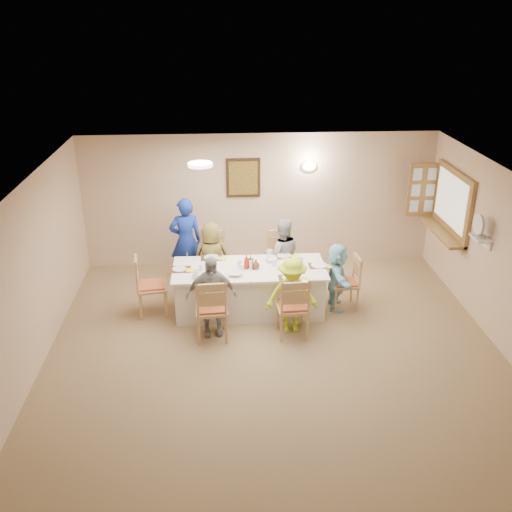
{
  "coord_description": "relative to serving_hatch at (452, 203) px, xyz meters",
  "views": [
    {
      "loc": [
        -0.72,
        -6.57,
        4.57
      ],
      "look_at": [
        -0.2,
        1.4,
        1.05
      ],
      "focal_mm": 40.0,
      "sensor_mm": 36.0,
      "label": 1
    }
  ],
  "objects": [
    {
      "name": "placemat_le",
      "position": [
        -4.61,
        -0.8,
        -0.74
      ],
      "size": [
        0.36,
        0.26,
        0.01
      ],
      "primitive_type": "cube",
      "color": "#472B19",
      "rests_on": "dining_table"
    },
    {
      "name": "condiment_brown",
      "position": [
        -3.48,
        -0.76,
        -0.64
      ],
      "size": [
        0.11,
        0.11,
        0.2
      ],
      "primitive_type": "imported",
      "rotation": [
        0.0,
        0.0,
        -0.12
      ],
      "color": "brown",
      "rests_on": "dining_table"
    },
    {
      "name": "chair_right_end",
      "position": [
        -1.96,
        -0.8,
        -1.05
      ],
      "size": [
        0.46,
        0.46,
        0.91
      ],
      "primitive_type": null,
      "rotation": [
        0.0,
        0.0,
        -1.52
      ],
      "color": "tan",
      "rests_on": "ground"
    },
    {
      "name": "chair_left_end",
      "position": [
        -5.06,
        -0.8,
        -1.0
      ],
      "size": [
        0.54,
        0.54,
        1.01
      ],
      "primitive_type": null,
      "rotation": [
        0.0,
        0.0,
        1.71
      ],
      "color": "tan",
      "rests_on": "ground"
    },
    {
      "name": "plate_bl",
      "position": [
        -4.11,
        -0.38,
        -0.73
      ],
      "size": [
        0.24,
        0.24,
        0.02
      ],
      "primitive_type": "cylinder",
      "color": "white",
      "rests_on": "dining_table"
    },
    {
      "name": "chair_front_right",
      "position": [
        -2.91,
        -1.6,
        -1.0
      ],
      "size": [
        0.5,
        0.5,
        0.99
      ],
      "primitive_type": null,
      "rotation": [
        0.0,
        0.0,
        3.19
      ],
      "color": "tan",
      "rests_on": "ground"
    },
    {
      "name": "ground",
      "position": [
        -3.21,
        -2.4,
        -1.5
      ],
      "size": [
        7.0,
        7.0,
        0.0
      ],
      "primitive_type": "plane",
      "color": "#907553"
    },
    {
      "name": "bowl_a",
      "position": [
        -3.73,
        -1.05,
        -0.71
      ],
      "size": [
        0.25,
        0.25,
        0.06
      ],
      "primitive_type": "imported",
      "rotation": [
        0.0,
        0.0,
        -0.04
      ],
      "color": "white",
      "rests_on": "dining_table"
    },
    {
      "name": "diner_back_right",
      "position": [
        -2.91,
        -0.12,
        -0.84
      ],
      "size": [
        0.66,
        0.53,
        1.32
      ],
      "primitive_type": "imported",
      "rotation": [
        0.0,
        0.0,
        3.16
      ],
      "color": "#9C9BA2",
      "rests_on": "ground"
    },
    {
      "name": "napkin_fr",
      "position": [
        -2.73,
        -1.27,
        -0.73
      ],
      "size": [
        0.14,
        0.14,
        0.01
      ],
      "primitive_type": "cube",
      "color": "yellow",
      "rests_on": "dining_table"
    },
    {
      "name": "placemat_re",
      "position": [
        -2.39,
        -0.8,
        -0.74
      ],
      "size": [
        0.33,
        0.25,
        0.01
      ],
      "primitive_type": "cube",
      "color": "#472B19",
      "rests_on": "dining_table"
    },
    {
      "name": "condiment_ketchup",
      "position": [
        -3.55,
        -0.81,
        -0.62
      ],
      "size": [
        0.14,
        0.14,
        0.23
      ],
      "primitive_type": "imported",
      "rotation": [
        0.0,
        0.0,
        -0.29
      ],
      "color": "#B2230F",
      "rests_on": "dining_table"
    },
    {
      "name": "napkin_fl",
      "position": [
        -3.93,
        -1.27,
        -0.73
      ],
      "size": [
        0.13,
        0.13,
        0.01
      ],
      "primitive_type": "cube",
      "color": "yellow",
      "rests_on": "dining_table"
    },
    {
      "name": "placemat_br",
      "position": [
        -2.91,
        -0.38,
        -0.74
      ],
      "size": [
        0.35,
        0.26,
        0.01
      ],
      "primitive_type": "cube",
      "color": "#472B19",
      "rests_on": "dining_table"
    },
    {
      "name": "wall_sconce",
      "position": [
        -2.31,
        1.04,
        0.4
      ],
      "size": [
        0.26,
        0.09,
        0.18
      ],
      "primitive_type": "ellipsoid",
      "color": "white",
      "rests_on": "room_walls"
    },
    {
      "name": "diner_front_right",
      "position": [
        -2.91,
        -1.48,
        -0.9
      ],
      "size": [
        0.79,
        0.47,
        1.2
      ],
      "primitive_type": "imported",
      "rotation": [
        0.0,
        0.0,
        0.01
      ],
      "color": "#B9DE23",
      "rests_on": "ground"
    },
    {
      "name": "teacup_b",
      "position": [
        -3.13,
        -0.3,
        -0.7
      ],
      "size": [
        0.13,
        0.13,
        0.09
      ],
      "primitive_type": "imported",
      "rotation": [
        0.0,
        0.0,
        -0.23
      ],
      "color": "white",
      "rests_on": "dining_table"
    },
    {
      "name": "chair_back_right",
      "position": [
        -2.91,
        0.0,
        -1.0
      ],
      "size": [
        0.53,
        0.53,
        1.01
      ],
      "primitive_type": null,
      "rotation": [
        0.0,
        0.0,
        0.1
      ],
      "color": "tan",
      "rests_on": "ground"
    },
    {
      "name": "drinking_glass",
      "position": [
        -3.66,
        -0.75,
        -0.68
      ],
      "size": [
        0.07,
        0.07,
        0.1
      ],
      "primitive_type": "cylinder",
      "color": "silver",
      "rests_on": "dining_table"
    },
    {
      "name": "napkin_bl",
      "position": [
        -3.93,
        -0.43,
        -0.73
      ],
      "size": [
        0.13,
        0.13,
        0.01
      ],
      "primitive_type": "cube",
      "color": "yellow",
      "rests_on": "dining_table"
    },
    {
      "name": "desk_fan",
      "position": [
        -0.11,
        -1.35,
        0.05
      ],
      "size": [
        0.3,
        0.3,
        0.28
      ],
      "primitive_type": null,
      "color": "#A5A5A8",
      "rests_on": "fan_shelf"
    },
    {
      "name": "dining_table",
      "position": [
        -3.51,
        -0.8,
        -1.12
      ],
      "size": [
        2.42,
        1.03,
        0.76
      ],
      "primitive_type": "cube",
      "color": "white",
      "rests_on": "ground"
    },
    {
      "name": "diner_front_left",
      "position": [
        -4.11,
        -1.48,
        -0.86
      ],
      "size": [
        0.79,
        0.43,
        1.27
      ],
      "primitive_type": "imported",
      "rotation": [
        0.0,
        0.0,
        0.08
      ],
      "color": "#959595",
      "rests_on": "ground"
    },
    {
      "name": "hatch_sill",
      "position": [
        -0.12,
        0.0,
        -0.53
      ],
      "size": [
        0.3,
        1.5,
        0.05
      ],
      "primitive_type": "cube",
      "color": "olive",
      "rests_on": "room_walls"
    },
    {
      "name": "diner_back_left",
      "position": [
        -4.11,
        -0.12,
        -0.86
      ],
      "size": [
        0.71,
        0.54,
        1.28
      ],
      "primitive_type": "imported",
      "rotation": [
        0.0,
        0.0,
        3.25
      ],
      "color": "brown",
      "rests_on": "ground"
    },
    {
      "name": "room_walls",
      "position": [
        -3.21,
        -2.4,
        0.01
      ],
      "size": [
        7.0,
        7.0,
        7.0
      ],
      "color": "#C9AB93",
      "rests_on": "ground"
    },
    {
      "name": "placemat_bl",
      "position": [
        -4.11,
        -0.38,
        -0.74
      ],
      "size": [
        0.35,
        0.26,
        0.01
      ],
      "primitive_type": "cube",
      "color": "#472B19",
      "rests_on": "dining_table"
    },
    {
      "name": "plate_br",
      "position": [
        -2.91,
        -0.38,
        -0.73
      ],
      "size": [
        0.23,
        0.23,
        0.01
      ],
      "primitive_type": "cylinder",
      "color": "white",
      "rests_on": "dining_table"
    },
    {
      "name": "placemat_fl",
      "position": [
        -4.11,
        -1.22,
        -0.74
      ],
      "size": [
        0.33,
        0.24,
        0.01
      ],
      "primitive_type": "cube",
      "color": "#472B19",
      "rests_on": "dining_table"
    },
    {
      "name": "chair_back_left",
      "position": [
        -4.11,
        0.0,
        -0.98
      ],
      "size": [
        0.53,
        0.53,
        1.03
      ],
      "primitive_type": null,
      "rotation": [
        0.0,
        0.0,
        -0.08
      ],
      "color": "tan",
      "rests_on": "ground"
    },
    {
      "name": "napkin_br",
      "position": [
        -2.73,
        -0.43,
        -0.73
      ],
      "size": [
        0.14,
        0.14,
        0.01
      ],
      "primitive_type": "cube",
      "color": "yellow",
      "rests_on": "dining_table"
    },
    {
      "name": "plate_re",
      "position": [
        -2.39,
        -0.8,
        -0.73
      ],
      "size": [
        0.26,
        0.26,
        0.02
      ],
      "primitive_type": "cylinder",
      "color": "white",
      "rests_on": "dining_table"
    },
    {
      "name": "plate_fl",
      "position": [
        -4.11,
        -1.22,
        -0.73
      ],
      "size": [
        0.25,
        0.25,
        0.02
      ],
      "primitive_type": "cylinder",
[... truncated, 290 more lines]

